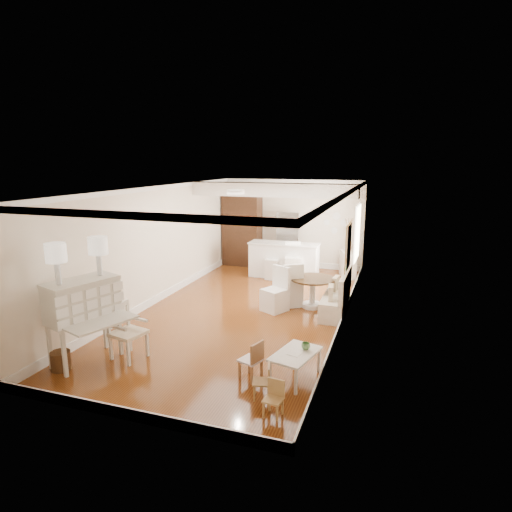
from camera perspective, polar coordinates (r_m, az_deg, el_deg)
The scene contains 20 objects.
room at distance 9.73m, azimuth -0.71°, elevation 4.34°, with size 9.00×9.04×2.82m.
secretary_bureau at distance 7.85m, azimuth -21.91°, elevation -8.07°, with size 1.14×1.17×1.46m, color silver.
gustavian_armchair at distance 7.83m, azimuth -16.68°, elevation -9.68°, with size 0.56×0.56×0.97m, color silver.
wicker_basket at distance 7.94m, azimuth -24.58°, elevation -12.58°, with size 0.32×0.32×0.32m, color #503219.
kids_table at distance 6.97m, azimuth 5.24°, elevation -14.39°, with size 0.54×0.90×0.45m, color white.
kids_chair_a at distance 6.44m, azimuth 0.71°, elevation -16.37°, with size 0.25×0.25×0.53m, color olive.
kids_chair_b at distance 6.92m, azimuth -0.73°, elevation -13.61°, with size 0.31×0.31×0.65m, color #956844.
kids_chair_c at distance 6.05m, azimuth 2.31°, elevation -18.53°, with size 0.25×0.25×0.51m, color tan.
banquette at distance 9.79m, azimuth 10.55°, elevation -4.79°, with size 0.52×1.60×0.98m, color silver.
dining_table at distance 10.13m, azimuth 7.52°, elevation -4.87°, with size 1.04×1.04×0.71m, color #3F2814.
slip_chair_near at distance 9.78m, azimuth 2.51°, elevation -4.46°, with size 0.48×0.51×1.02m, color white.
slip_chair_far at distance 10.18m, azimuth 4.52°, elevation -3.72°, with size 0.50×0.52×1.05m, color white.
breakfast_counter at distance 12.60m, azimuth 3.73°, elevation -0.55°, with size 2.05×0.65×1.03m, color white.
bar_stool_left at distance 12.39m, azimuth 2.28°, elevation -0.95°, with size 0.38×0.38×0.95m, color white.
bar_stool_right at distance 12.23m, azimuth 4.91°, elevation -0.78°, with size 0.44×0.44×1.11m, color white.
pantry_cabinet at distance 13.99m, azimuth -1.84°, elevation 3.44°, with size 1.20×0.60×2.30m, color #381E11.
fridge at distance 13.47m, azimuth 5.72°, elevation 1.95°, with size 0.75×0.65×1.80m, color silver.
sideboard at distance 12.92m, azimuth 12.15°, elevation -1.10°, with size 0.35×0.79×0.76m, color white.
pencil_cup at distance 6.98m, azimuth 6.65°, elevation -11.86°, with size 0.14×0.14×0.11m, color #609959.
branch_vase at distance 12.79m, azimuth 12.12°, elevation 1.01°, with size 0.21×0.21×0.22m, color silver.
Camera 1 is at (3.21, -8.77, 3.39)m, focal length 30.00 mm.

